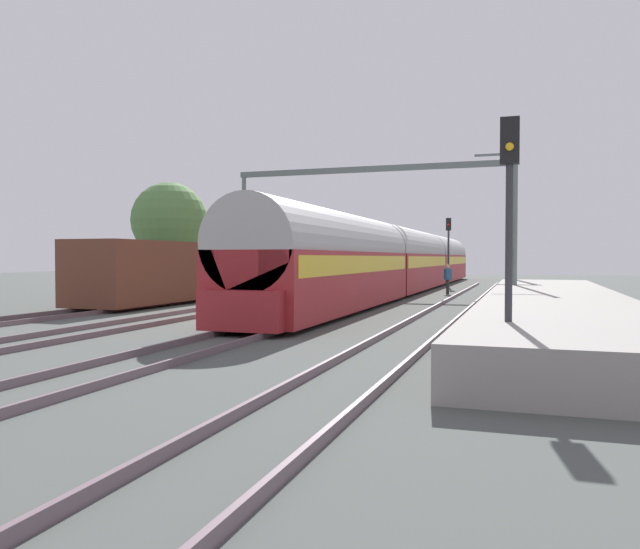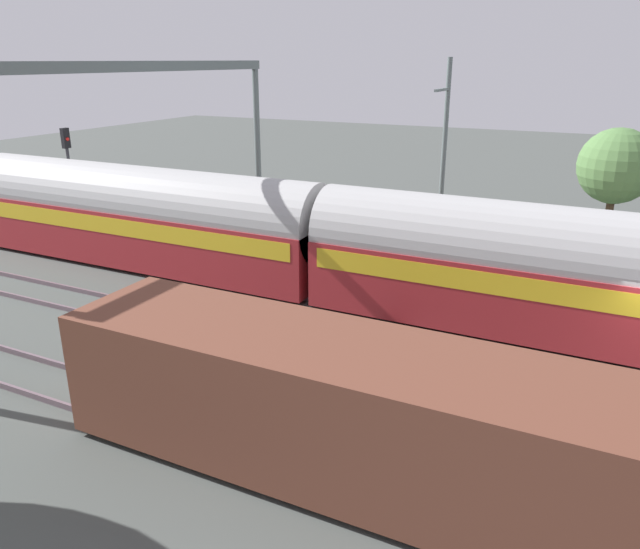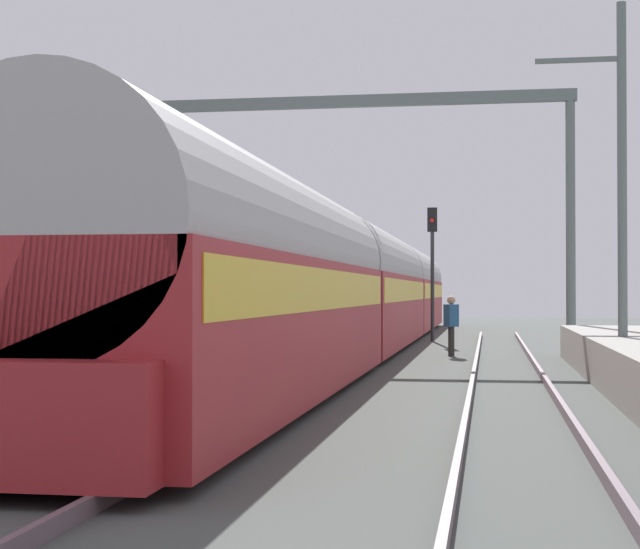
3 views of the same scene
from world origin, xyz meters
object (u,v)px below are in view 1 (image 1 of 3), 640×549
freight_car (176,271)px  catenary_gantry (368,197)px  passenger_train (407,260)px  person_crossing (448,277)px  railway_signal_far (448,243)px  railway_signal_near (509,208)px

freight_car → catenary_gantry: size_ratio=0.74×
passenger_train → person_crossing: 4.30m
railway_signal_far → catenary_gantry: (-4.11, -7.41, 2.77)m
freight_car → catenary_gantry: catenary_gantry is taller
freight_car → person_crossing: size_ratio=7.51×
freight_car → railway_signal_near: bearing=-41.0°
railway_signal_near → railway_signal_far: (-5.05, 32.93, 0.09)m
railway_signal_far → catenary_gantry: 8.91m
passenger_train → railway_signal_far: 6.22m
passenger_train → freight_car: size_ratio=3.78×
freight_car → railway_signal_near: railway_signal_near is taller
person_crossing → catenary_gantry: size_ratio=0.10×
person_crossing → railway_signal_far: bearing=46.5°
railway_signal_far → freight_car: bearing=-119.0°
person_crossing → catenary_gantry: 7.24m
railway_signal_far → passenger_train: bearing=-108.3°
railway_signal_near → freight_car: bearing=139.0°
passenger_train → freight_car: bearing=-123.1°
railway_signal_near → railway_signal_far: railway_signal_far is taller
passenger_train → freight_car: (-8.77, -13.46, -0.50)m
railway_signal_near → railway_signal_far: bearing=98.7°
passenger_train → railway_signal_near: size_ratio=10.18×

